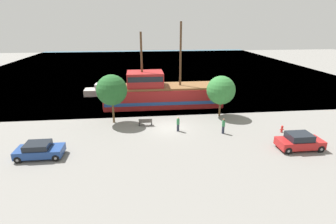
# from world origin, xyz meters

# --- Properties ---
(ground_plane) EXTENTS (160.00, 160.00, 0.00)m
(ground_plane) POSITION_xyz_m (0.00, 0.00, 0.00)
(ground_plane) COLOR gray
(water_surface) EXTENTS (80.00, 80.00, 0.00)m
(water_surface) POSITION_xyz_m (0.00, 44.00, 0.00)
(water_surface) COLOR #38667F
(water_surface) RESTS_ON ground
(pirate_ship) EXTENTS (17.42, 4.68, 11.27)m
(pirate_ship) POSITION_xyz_m (-0.19, 8.54, 1.77)
(pirate_ship) COLOR #A31E1E
(pirate_ship) RESTS_ON water_surface
(moored_boat_dockside) EXTENTS (7.75, 2.31, 1.84)m
(moored_boat_dockside) POSITION_xyz_m (-8.22, 15.13, 0.69)
(moored_boat_dockside) COLOR #B7B2A8
(moored_boat_dockside) RESTS_ON water_surface
(parked_car_curb_front) EXTENTS (3.91, 1.95, 1.36)m
(parked_car_curb_front) POSITION_xyz_m (-12.03, -5.33, 0.68)
(parked_car_curb_front) COLOR navy
(parked_car_curb_front) RESTS_ON ground_plane
(parked_car_curb_mid) EXTENTS (4.06, 1.93, 1.56)m
(parked_car_curb_mid) POSITION_xyz_m (11.29, -6.35, 0.76)
(parked_car_curb_mid) COLOR #B21E1E
(parked_car_curb_mid) RESTS_ON ground_plane
(fire_hydrant) EXTENTS (0.42, 0.25, 0.76)m
(fire_hydrant) POSITION_xyz_m (11.75, -2.48, 0.41)
(fire_hydrant) COLOR red
(fire_hydrant) RESTS_ON ground_plane
(bench_promenade_east) EXTENTS (1.51, 0.45, 0.85)m
(bench_promenade_east) POSITION_xyz_m (-2.69, 1.02, 0.43)
(bench_promenade_east) COLOR #4C4742
(bench_promenade_east) RESTS_ON ground_plane
(pedestrian_walking_near) EXTENTS (0.32, 0.32, 1.67)m
(pedestrian_walking_near) POSITION_xyz_m (5.41, -2.08, 0.85)
(pedestrian_walking_near) COLOR #232838
(pedestrian_walking_near) RESTS_ON ground_plane
(pedestrian_walking_far) EXTENTS (0.32, 0.32, 1.61)m
(pedestrian_walking_far) POSITION_xyz_m (0.76, -0.94, 0.81)
(pedestrian_walking_far) COLOR #232838
(pedestrian_walking_far) RESTS_ON ground_plane
(tree_row_east) EXTENTS (3.49, 3.49, 5.66)m
(tree_row_east) POSITION_xyz_m (-6.34, 2.46, 3.90)
(tree_row_east) COLOR brown
(tree_row_east) RESTS_ON ground_plane
(tree_row_mideast) EXTENTS (3.49, 3.49, 5.07)m
(tree_row_mideast) POSITION_xyz_m (6.63, 3.27, 3.32)
(tree_row_mideast) COLOR brown
(tree_row_mideast) RESTS_ON ground_plane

